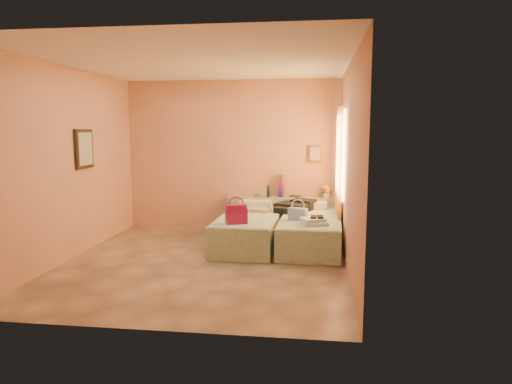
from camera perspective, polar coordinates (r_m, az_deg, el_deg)
ground at (r=6.69m, az=-6.41°, el=-8.71°), size 4.50×4.50×0.00m
room_walls at (r=6.91m, az=-3.86°, el=6.92°), size 4.02×4.51×2.81m
headboard_ledge at (r=8.49m, az=3.37°, el=-2.82°), size 2.05×0.30×0.65m
bed_left at (r=7.53m, az=-0.79°, el=-4.79°), size 0.97×2.03×0.50m
bed_right at (r=7.45m, az=6.84°, el=-4.97°), size 0.97×2.03×0.50m
water_bottle at (r=8.37m, az=1.55°, el=0.05°), size 0.07×0.07×0.22m
rainbow_box at (r=8.43m, az=3.18°, el=0.79°), size 0.12×0.12×0.42m
small_dish at (r=8.48m, az=0.22°, el=-0.48°), size 0.14×0.14×0.03m
green_book at (r=8.46m, az=4.98°, el=-0.52°), size 0.24×0.21×0.03m
flower_vase at (r=8.35m, az=8.82°, el=0.14°), size 0.27×0.27×0.28m
magenta_handbag at (r=6.82m, az=-2.47°, el=-2.75°), size 0.35×0.28×0.29m
khaki_garment at (r=7.78m, az=0.53°, el=-2.29°), size 0.36×0.32×0.05m
clothes_pile at (r=7.88m, az=4.88°, el=-1.75°), size 0.72×0.72×0.17m
blue_handbag at (r=7.11m, az=5.25°, el=-2.76°), size 0.31×0.21×0.19m
towel_stack at (r=6.78m, az=7.30°, el=-3.68°), size 0.43×0.40×0.10m
sandal_pair at (r=6.82m, az=7.62°, el=-3.10°), size 0.17×0.22×0.02m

